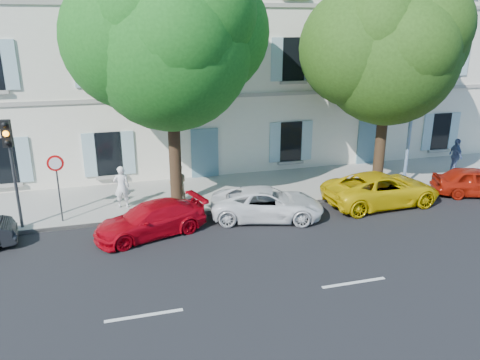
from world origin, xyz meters
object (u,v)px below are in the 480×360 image
object	(u,v)px
road_sign	(57,174)
pedestrian_c	(456,156)
pedestrian_b	(178,183)
traffic_light	(10,151)
car_red_coupe	(151,220)
tree_right	(389,56)
car_yellow_supercar	(381,189)
car_white_coupe	(267,204)
car_red_hatchback	(477,182)
tree_left	(170,48)
pedestrian_a	(122,187)
street_lamp	(416,91)

from	to	relation	value
road_sign	pedestrian_c	xyz separation A→B (m)	(18.29, 1.21, -0.98)
pedestrian_b	pedestrian_c	distance (m)	13.79
traffic_light	car_red_coupe	bearing A→B (deg)	-18.50
tree_right	traffic_light	size ratio (longest dim) A/B	2.26
road_sign	car_yellow_supercar	bearing A→B (deg)	-6.00
tree_right	traffic_light	bearing A→B (deg)	-177.18
car_white_coupe	road_sign	xyz separation A→B (m)	(-7.57, 1.45, 1.39)
car_red_hatchback	road_sign	size ratio (longest dim) A/B	1.44
tree_left	tree_right	xyz separation A→B (m)	(9.11, -0.21, -0.42)
car_red_hatchback	pedestrian_b	world-z (taller)	pedestrian_b
pedestrian_b	pedestrian_a	bearing A→B (deg)	5.61
car_yellow_supercar	road_sign	size ratio (longest dim) A/B	1.91
car_yellow_supercar	tree_right	world-z (taller)	tree_right
street_lamp	pedestrian_c	bearing A→B (deg)	17.77
road_sign	street_lamp	size ratio (longest dim) A/B	0.34
road_sign	pedestrian_c	distance (m)	18.36
car_yellow_supercar	pedestrian_b	world-z (taller)	pedestrian_b
pedestrian_a	traffic_light	bearing A→B (deg)	21.84
street_lamp	pedestrian_c	size ratio (longest dim) A/B	4.39
car_red_hatchback	street_lamp	size ratio (longest dim) A/B	0.49
car_white_coupe	pedestrian_a	size ratio (longest dim) A/B	2.51
tree_right	street_lamp	distance (m)	1.95
car_yellow_supercar	car_red_hatchback	world-z (taller)	car_yellow_supercar
pedestrian_a	pedestrian_b	distance (m)	2.26
car_white_coupe	road_sign	bearing A→B (deg)	94.70
road_sign	pedestrian_a	size ratio (longest dim) A/B	1.49
road_sign	pedestrian_a	bearing A→B (deg)	20.94
traffic_light	pedestrian_c	world-z (taller)	traffic_light
car_red_hatchback	pedestrian_c	bearing A→B (deg)	-1.82
car_white_coupe	road_sign	size ratio (longest dim) A/B	1.69
car_yellow_supercar	street_lamp	size ratio (longest dim) A/B	0.64
road_sign	pedestrian_b	world-z (taller)	road_sign
car_yellow_supercar	pedestrian_b	xyz separation A→B (m)	(-8.11, 2.24, 0.26)
car_white_coupe	street_lamp	distance (m)	8.32
car_red_coupe	car_yellow_supercar	size ratio (longest dim) A/B	0.82
traffic_light	street_lamp	size ratio (longest dim) A/B	0.52
traffic_light	pedestrian_a	world-z (taller)	traffic_light
pedestrian_b	traffic_light	bearing A→B (deg)	15.66
road_sign	street_lamp	world-z (taller)	street_lamp
car_red_coupe	pedestrian_a	world-z (taller)	pedestrian_a
car_red_coupe	pedestrian_b	distance (m)	3.05
traffic_light	tree_left	bearing A→B (deg)	9.26
pedestrian_a	pedestrian_c	bearing A→B (deg)	-174.28
car_red_coupe	tree_right	size ratio (longest dim) A/B	0.45
car_red_coupe	street_lamp	bearing A→B (deg)	81.59
road_sign	pedestrian_c	world-z (taller)	road_sign
tree_left	tree_right	size ratio (longest dim) A/B	1.07
car_yellow_supercar	car_red_hatchback	xyz separation A→B (m)	(4.63, -0.16, -0.05)
car_red_coupe	traffic_light	distance (m)	5.32
tree_left	road_sign	distance (m)	6.19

